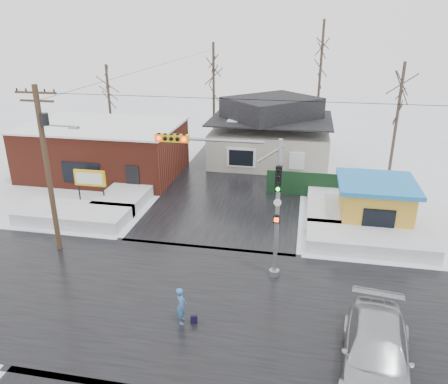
% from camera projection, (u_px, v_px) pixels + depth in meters
% --- Properties ---
extents(ground, '(120.00, 120.00, 0.00)m').
position_uv_depth(ground, '(180.00, 302.00, 19.78)').
color(ground, white).
rests_on(ground, ground).
extents(road_ns, '(10.00, 120.00, 0.02)m').
position_uv_depth(road_ns, '(180.00, 301.00, 19.77)').
color(road_ns, black).
rests_on(road_ns, ground).
extents(road_ew, '(120.00, 10.00, 0.02)m').
position_uv_depth(road_ew, '(180.00, 301.00, 19.77)').
color(road_ew, black).
rests_on(road_ew, ground).
extents(snowbank_nw, '(7.00, 3.00, 0.80)m').
position_uv_depth(snowbank_nw, '(74.00, 215.00, 27.61)').
color(snowbank_nw, white).
rests_on(snowbank_nw, ground).
extents(snowbank_ne, '(7.00, 3.00, 0.80)m').
position_uv_depth(snowbank_ne, '(370.00, 240.00, 24.44)').
color(snowbank_ne, white).
rests_on(snowbank_ne, ground).
extents(snowbank_nside_w, '(3.00, 8.00, 0.80)m').
position_uv_depth(snowbank_nside_w, '(134.00, 189.00, 31.82)').
color(snowbank_nside_w, white).
rests_on(snowbank_nside_w, ground).
extents(snowbank_nside_e, '(3.00, 8.00, 0.80)m').
position_uv_depth(snowbank_nside_e, '(330.00, 203.00, 29.36)').
color(snowbank_nside_e, white).
rests_on(snowbank_nside_e, ground).
extents(traffic_signal, '(6.05, 0.68, 7.00)m').
position_uv_depth(traffic_signal, '(245.00, 189.00, 20.39)').
color(traffic_signal, gray).
rests_on(traffic_signal, ground).
extents(utility_pole, '(3.15, 0.44, 9.00)m').
position_uv_depth(utility_pole, '(48.00, 161.00, 22.49)').
color(utility_pole, '#382619').
rests_on(utility_pole, ground).
extents(brick_building, '(12.20, 8.20, 4.12)m').
position_uv_depth(brick_building, '(104.00, 149.00, 35.56)').
color(brick_building, maroon).
rests_on(brick_building, ground).
extents(marquee_sign, '(2.20, 0.21, 2.55)m').
position_uv_depth(marquee_sign, '(90.00, 179.00, 29.33)').
color(marquee_sign, black).
rests_on(marquee_sign, ground).
extents(house, '(10.40, 8.40, 5.76)m').
position_uv_depth(house, '(271.00, 133.00, 38.55)').
color(house, '#B0AB9E').
rests_on(house, ground).
extents(kiosk, '(4.60, 4.60, 2.88)m').
position_uv_depth(kiosk, '(375.00, 203.00, 26.70)').
color(kiosk, gold).
rests_on(kiosk, ground).
extents(fence, '(8.00, 0.12, 1.80)m').
position_uv_depth(fence, '(323.00, 186.00, 31.09)').
color(fence, black).
rests_on(fence, ground).
extents(tree_far_left, '(3.00, 3.00, 10.00)m').
position_uv_depth(tree_far_left, '(213.00, 65.00, 41.31)').
color(tree_far_left, '#332821').
rests_on(tree_far_left, ground).
extents(tree_far_mid, '(3.00, 3.00, 12.00)m').
position_uv_depth(tree_far_mid, '(322.00, 47.00, 40.79)').
color(tree_far_mid, '#332821').
rests_on(tree_far_mid, ground).
extents(tree_far_right, '(3.00, 3.00, 9.00)m').
position_uv_depth(tree_far_right, '(402.00, 87.00, 33.30)').
color(tree_far_right, '#332821').
rests_on(tree_far_right, ground).
extents(tree_far_west, '(3.00, 3.00, 8.00)m').
position_uv_depth(tree_far_west, '(107.00, 82.00, 41.82)').
color(tree_far_west, '#332821').
rests_on(tree_far_west, ground).
extents(pedestrian, '(0.53, 0.68, 1.66)m').
position_uv_depth(pedestrian, '(181.00, 306.00, 18.11)').
color(pedestrian, '#3967A1').
rests_on(pedestrian, ground).
extents(car, '(3.08, 6.13, 1.71)m').
position_uv_depth(car, '(376.00, 354.00, 15.49)').
color(car, '#B1B3B8').
rests_on(car, ground).
extents(shopping_bag, '(0.30, 0.22, 0.35)m').
position_uv_depth(shopping_bag, '(194.00, 320.00, 18.30)').
color(shopping_bag, black).
rests_on(shopping_bag, ground).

